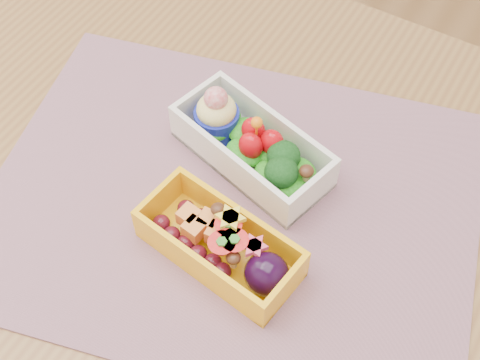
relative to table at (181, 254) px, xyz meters
The scene contains 4 objects.
table is the anchor object (origin of this frame).
placemat 0.12m from the table, 37.22° to the left, with size 0.51×0.39×0.00m, color gray.
bento_white 0.16m from the table, 67.96° to the left, with size 0.19×0.12×0.07m.
bento_yellow 0.15m from the table, 18.71° to the right, with size 0.17×0.09×0.05m.
Camera 1 is at (0.25, -0.29, 1.33)m, focal length 49.44 mm.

